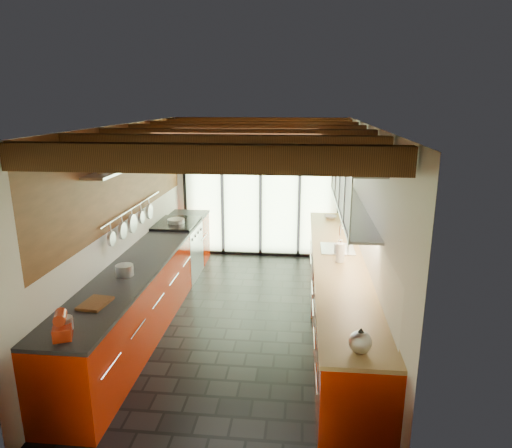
# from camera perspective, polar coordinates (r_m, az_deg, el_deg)

# --- Properties ---
(ground) EXTENTS (5.50, 5.50, 0.00)m
(ground) POSITION_cam_1_polar(r_m,az_deg,el_deg) (6.39, -1.72, -11.80)
(ground) COLOR black
(ground) RESTS_ON ground
(room_shell) EXTENTS (5.50, 5.50, 5.50)m
(room_shell) POSITION_cam_1_polar(r_m,az_deg,el_deg) (5.83, -1.85, 2.84)
(room_shell) COLOR silver
(room_shell) RESTS_ON ground
(ceiling_beams) EXTENTS (3.14, 5.06, 4.90)m
(ceiling_beams) POSITION_cam_1_polar(r_m,az_deg,el_deg) (6.08, -1.44, 11.07)
(ceiling_beams) COLOR #593316
(ceiling_beams) RESTS_ON ground
(glass_door) EXTENTS (2.95, 0.10, 2.90)m
(glass_door) POSITION_cam_1_polar(r_m,az_deg,el_deg) (8.46, 0.58, 6.80)
(glass_door) COLOR #C6EAAD
(glass_door) RESTS_ON ground
(left_counter) EXTENTS (0.68, 5.00, 0.92)m
(left_counter) POSITION_cam_1_polar(r_m,az_deg,el_deg) (6.47, -13.11, -7.35)
(left_counter) COLOR #B31D00
(left_counter) RESTS_ON ground
(range_stove) EXTENTS (0.66, 0.90, 0.97)m
(range_stove) POSITION_cam_1_polar(r_m,az_deg,el_deg) (7.77, -9.72, -3.24)
(range_stove) COLOR silver
(range_stove) RESTS_ON ground
(right_counter) EXTENTS (0.68, 5.00, 0.92)m
(right_counter) POSITION_cam_1_polar(r_m,az_deg,el_deg) (6.17, 10.19, -8.35)
(right_counter) COLOR #B31D00
(right_counter) RESTS_ON ground
(sink_assembly) EXTENTS (0.45, 0.52, 0.43)m
(sink_assembly) POSITION_cam_1_polar(r_m,az_deg,el_deg) (6.37, 10.27, -2.79)
(sink_assembly) COLOR silver
(sink_assembly) RESTS_ON right_counter
(upper_cabinets_right) EXTENTS (0.34, 3.00, 3.00)m
(upper_cabinets_right) POSITION_cam_1_polar(r_m,az_deg,el_deg) (6.07, 12.08, 4.90)
(upper_cabinets_right) COLOR silver
(upper_cabinets_right) RESTS_ON ground
(left_wall_fixtures) EXTENTS (0.28, 2.60, 0.96)m
(left_wall_fixtures) POSITION_cam_1_polar(r_m,az_deg,el_deg) (6.32, -15.00, 5.08)
(left_wall_fixtures) COLOR silver
(left_wall_fixtures) RESTS_ON ground
(stand_mixer) EXTENTS (0.24, 0.30, 0.24)m
(stand_mixer) POSITION_cam_1_polar(r_m,az_deg,el_deg) (4.39, -22.99, -11.61)
(stand_mixer) COLOR #B7280E
(stand_mixer) RESTS_ON left_counter
(pot_large) EXTENTS (0.27, 0.27, 0.13)m
(pot_large) POSITION_cam_1_polar(r_m,az_deg,el_deg) (5.56, -16.11, -5.58)
(pot_large) COLOR silver
(pot_large) RESTS_ON left_counter
(pot_small) EXTENTS (0.32, 0.32, 0.11)m
(pot_small) POSITION_cam_1_polar(r_m,az_deg,el_deg) (7.57, -9.97, 0.23)
(pot_small) COLOR silver
(pot_small) RESTS_ON left_counter
(cutting_board) EXTENTS (0.28, 0.36, 0.03)m
(cutting_board) POSITION_cam_1_polar(r_m,az_deg,el_deg) (4.92, -19.45, -9.33)
(cutting_board) COLOR brown
(cutting_board) RESTS_ON left_counter
(kettle) EXTENTS (0.21, 0.25, 0.22)m
(kettle) POSITION_cam_1_polar(r_m,az_deg,el_deg) (3.91, 12.91, -14.04)
(kettle) COLOR silver
(kettle) RESTS_ON right_counter
(paper_towel) EXTENTS (0.11, 0.11, 0.29)m
(paper_towel) POSITION_cam_1_polar(r_m,az_deg,el_deg) (5.86, 10.49, -3.57)
(paper_towel) COLOR white
(paper_towel) RESTS_ON right_counter
(soap_bottle) EXTENTS (0.11, 0.11, 0.20)m
(soap_bottle) POSITION_cam_1_polar(r_m,az_deg,el_deg) (6.15, 10.27, -2.85)
(soap_bottle) COLOR silver
(soap_bottle) RESTS_ON right_counter
(bowl) EXTENTS (0.24, 0.24, 0.05)m
(bowl) POSITION_cam_1_polar(r_m,az_deg,el_deg) (7.99, 9.27, 0.86)
(bowl) COLOR silver
(bowl) RESTS_ON right_counter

